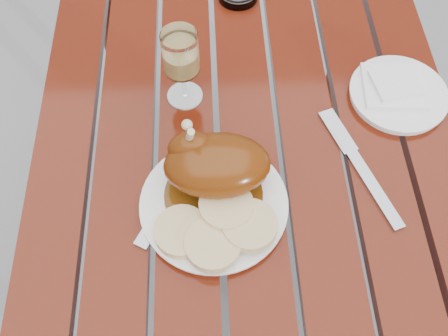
{
  "coord_description": "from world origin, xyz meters",
  "views": [
    {
      "loc": [
        -0.07,
        -0.54,
        1.53
      ],
      "look_at": [
        -0.05,
        -0.1,
        0.78
      ],
      "focal_mm": 40.0,
      "sensor_mm": 36.0,
      "label": 1
    }
  ],
  "objects_px": {
    "table": "(241,215)",
    "dinner_plate": "(214,205)",
    "side_plate": "(398,94)",
    "wine_glass": "(182,68)"
  },
  "relations": [
    {
      "from": "table",
      "to": "side_plate",
      "type": "bearing_deg",
      "value": 12.48
    },
    {
      "from": "wine_glass",
      "to": "side_plate",
      "type": "relative_size",
      "value": 0.85
    },
    {
      "from": "table",
      "to": "dinner_plate",
      "type": "distance_m",
      "value": 0.42
    },
    {
      "from": "table",
      "to": "dinner_plate",
      "type": "xyz_separation_m",
      "value": [
        -0.07,
        -0.16,
        0.38
      ]
    },
    {
      "from": "wine_glass",
      "to": "side_plate",
      "type": "height_order",
      "value": "wine_glass"
    },
    {
      "from": "table",
      "to": "wine_glass",
      "type": "distance_m",
      "value": 0.48
    },
    {
      "from": "dinner_plate",
      "to": "wine_glass",
      "type": "relative_size",
      "value": 1.55
    },
    {
      "from": "side_plate",
      "to": "table",
      "type": "bearing_deg",
      "value": -167.52
    },
    {
      "from": "table",
      "to": "dinner_plate",
      "type": "height_order",
      "value": "dinner_plate"
    },
    {
      "from": "wine_glass",
      "to": "side_plate",
      "type": "distance_m",
      "value": 0.43
    }
  ]
}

